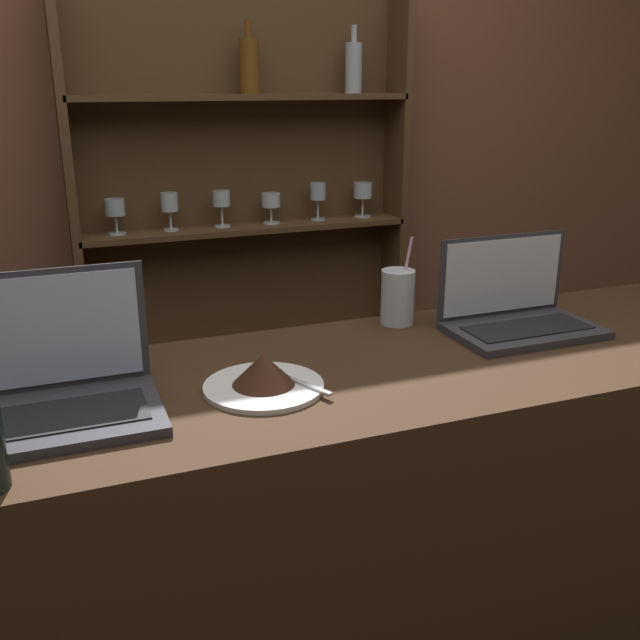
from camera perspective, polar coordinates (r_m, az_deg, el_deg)
bar_counter at (r=1.70m, az=3.15°, el=-18.97°), size 2.03×0.56×0.97m
back_wall at (r=2.69m, az=-9.25°, el=14.78°), size 7.00×0.06×2.70m
back_shelf at (r=2.69m, az=-5.94°, el=6.31°), size 1.23×0.18×1.83m
laptop_near at (r=1.31m, az=-20.56°, el=-4.98°), size 0.35×0.24×0.24m
laptop_far at (r=1.71m, az=15.43°, el=0.75°), size 0.34×0.21×0.21m
cake_plate at (r=1.34m, az=-4.53°, el=-4.47°), size 0.23×0.23×0.07m
water_glass at (r=1.70m, az=6.23°, el=1.85°), size 0.08×0.08×0.21m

